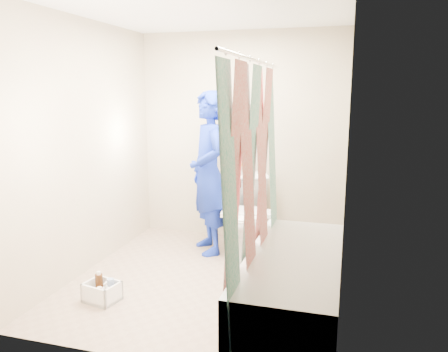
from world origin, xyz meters
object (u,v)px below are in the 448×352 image
(bathtub, at_px, (293,283))
(plumber, at_px, (209,173))
(cleaning_caddy, at_px, (103,293))
(toilet, at_px, (246,216))

(bathtub, relative_size, plumber, 1.01)
(bathtub, height_order, cleaning_caddy, bathtub)
(toilet, distance_m, cleaning_caddy, 1.69)
(cleaning_caddy, bearing_deg, plumber, 81.92)
(bathtub, height_order, plumber, plumber)
(bathtub, distance_m, toilet, 1.35)
(plumber, xyz_separation_m, cleaning_caddy, (-0.49, -1.37, -0.79))
(toilet, xyz_separation_m, cleaning_caddy, (-0.91, -1.39, -0.34))
(bathtub, relative_size, cleaning_caddy, 5.64)
(bathtub, bearing_deg, plumber, 132.60)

